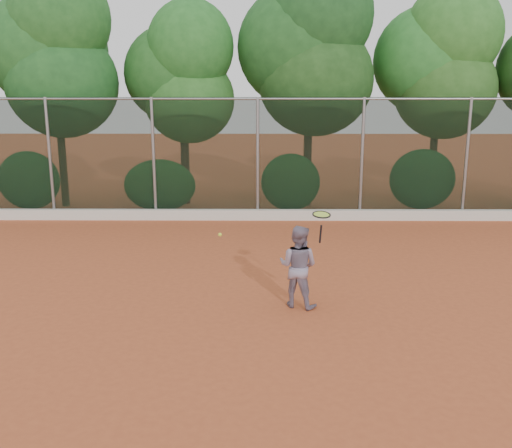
{
  "coord_description": "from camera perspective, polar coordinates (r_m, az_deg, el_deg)",
  "views": [
    {
      "loc": [
        0.08,
        -9.39,
        3.71
      ],
      "look_at": [
        0.0,
        1.0,
        1.25
      ],
      "focal_mm": 40.0,
      "sensor_mm": 36.0,
      "label": 1
    }
  ],
  "objects": [
    {
      "name": "concrete_curb",
      "position": [
        16.59,
        0.16,
        0.93
      ],
      "size": [
        24.0,
        0.2,
        0.3
      ],
      "primitive_type": "cube",
      "color": "silver",
      "rests_on": "ground"
    },
    {
      "name": "tennis_racket",
      "position": [
        9.6,
        6.55,
        0.71
      ],
      "size": [
        0.38,
        0.38,
        0.55
      ],
      "color": "black",
      "rests_on": "ground"
    },
    {
      "name": "tennis_player",
      "position": [
        9.91,
        4.23,
        -4.24
      ],
      "size": [
        0.87,
        0.79,
        1.45
      ],
      "primitive_type": "imported",
      "rotation": [
        0.0,
        0.0,
        2.72
      ],
      "color": "gray",
      "rests_on": "ground"
    },
    {
      "name": "chainlink_fence",
      "position": [
        16.49,
        0.17,
        6.88
      ],
      "size": [
        24.09,
        0.09,
        3.5
      ],
      "color": "black",
      "rests_on": "ground"
    },
    {
      "name": "tennis_ball_in_flight",
      "position": [
        9.69,
        -3.62,
        -1.07
      ],
      "size": [
        0.06,
        0.06,
        0.06
      ],
      "color": "#D6F337",
      "rests_on": "ground"
    },
    {
      "name": "foliage_backdrop",
      "position": [
        18.39,
        -1.56,
        15.47
      ],
      "size": [
        23.7,
        3.63,
        7.55
      ],
      "color": "#48321B",
      "rests_on": "ground"
    },
    {
      "name": "ground",
      "position": [
        10.09,
        -0.05,
        -8.24
      ],
      "size": [
        80.0,
        80.0,
        0.0
      ],
      "primitive_type": "plane",
      "color": "#B4512A",
      "rests_on": "ground"
    }
  ]
}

